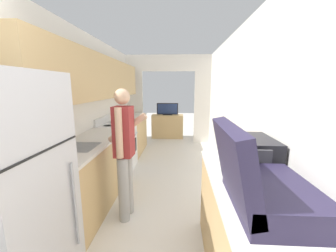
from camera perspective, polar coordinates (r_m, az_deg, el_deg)
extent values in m
cube|color=white|center=(3.12, -26.74, 2.58)|extent=(0.06, 7.69, 2.50)
cube|color=tan|center=(3.86, -17.97, 12.57)|extent=(0.32, 4.06, 0.71)
cube|color=white|center=(2.85, 21.57, 2.29)|extent=(0.06, 7.69, 2.50)
cube|color=white|center=(6.15, -9.97, 5.08)|extent=(0.65, 0.06, 2.05)
cube|color=white|center=(6.03, 10.36, 4.95)|extent=(0.65, 0.06, 2.05)
cube|color=white|center=(6.00, 0.10, 17.07)|extent=(2.79, 0.06, 0.45)
cube|color=tan|center=(3.07, -21.22, -12.90)|extent=(0.60, 1.93, 0.88)
cube|color=silver|center=(2.91, -21.89, -4.67)|extent=(0.62, 1.94, 0.03)
cube|color=tan|center=(5.23, -10.42, -2.48)|extent=(0.60, 1.39, 0.88)
cube|color=silver|center=(5.15, -10.58, 2.49)|extent=(0.62, 1.40, 0.03)
cube|color=#9EA3A8|center=(2.75, -23.48, -5.35)|extent=(0.42, 0.44, 0.00)
cube|color=tan|center=(1.99, 21.53, -27.21)|extent=(0.60, 1.58, 0.88)
cube|color=silver|center=(1.75, 22.62, -15.25)|extent=(0.62, 1.60, 0.03)
cube|color=#B7B7BC|center=(1.84, -38.90, -16.42)|extent=(0.70, 0.73, 1.74)
cube|color=black|center=(1.50, -30.54, -5.71)|extent=(0.01, 0.70, 0.01)
cylinder|color=#99999E|center=(1.87, -24.34, -19.22)|extent=(0.02, 0.02, 0.70)
cube|color=white|center=(4.23, -13.68, -5.60)|extent=(0.62, 0.74, 0.91)
cube|color=black|center=(4.15, -9.50, -5.75)|extent=(0.01, 0.50, 0.27)
cylinder|color=#B7B7BC|center=(4.09, -9.33, -2.69)|extent=(0.02, 0.59, 0.02)
cube|color=white|center=(4.21, -17.78, 1.47)|extent=(0.04, 0.74, 0.14)
cylinder|color=#232328|center=(3.94, -12.93, 0.01)|extent=(0.16, 0.16, 0.01)
cylinder|color=#232328|center=(4.24, -11.72, 0.85)|extent=(0.16, 0.16, 0.01)
cylinder|color=#232328|center=(4.01, -16.33, 0.05)|extent=(0.16, 0.16, 0.01)
cylinder|color=#232328|center=(4.32, -14.90, 0.87)|extent=(0.16, 0.16, 0.01)
cylinder|color=#9E9E9E|center=(2.67, -12.23, -16.92)|extent=(0.14, 0.14, 0.81)
cylinder|color=#9E9E9E|center=(2.81, -11.03, -15.36)|extent=(0.14, 0.14, 0.81)
cube|color=maroon|center=(2.50, -12.23, -1.56)|extent=(0.23, 0.23, 0.61)
cylinder|color=#DBAD89|center=(2.37, -13.43, -1.96)|extent=(0.09, 0.09, 0.58)
cylinder|color=#DBAD89|center=(2.63, -11.19, -0.57)|extent=(0.52, 0.12, 0.40)
sphere|color=#DBAD89|center=(2.45, -12.63, 7.96)|extent=(0.18, 0.18, 0.18)
cube|color=#231E38|center=(1.47, 26.71, -16.65)|extent=(0.45, 0.65, 0.16)
cube|color=#231E38|center=(1.31, 17.82, -9.55)|extent=(0.18, 0.65, 0.46)
cube|color=#2D2D33|center=(1.71, 22.62, -7.72)|extent=(0.27, 0.02, 0.10)
cube|color=black|center=(2.05, 21.83, -6.69)|extent=(0.38, 0.52, 0.27)
cube|color=black|center=(1.95, 16.80, -7.27)|extent=(0.01, 0.31, 0.18)
cube|color=#38383D|center=(2.16, 15.42, -5.40)|extent=(0.01, 0.10, 0.19)
cube|color=tan|center=(6.63, -0.13, -0.04)|extent=(0.99, 0.42, 0.74)
cube|color=black|center=(6.53, -0.15, 3.18)|extent=(0.29, 0.16, 0.02)
cube|color=black|center=(6.50, -0.15, 4.81)|extent=(0.67, 0.04, 0.35)
cube|color=navy|center=(6.48, -0.17, 4.79)|extent=(0.62, 0.01, 0.31)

